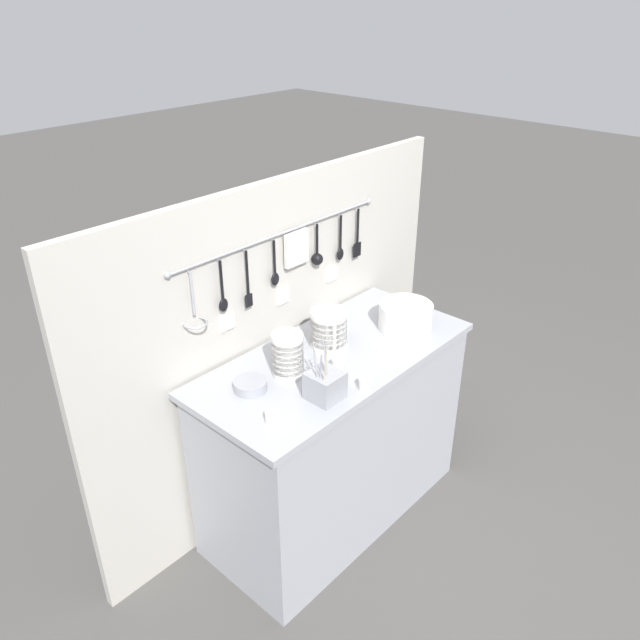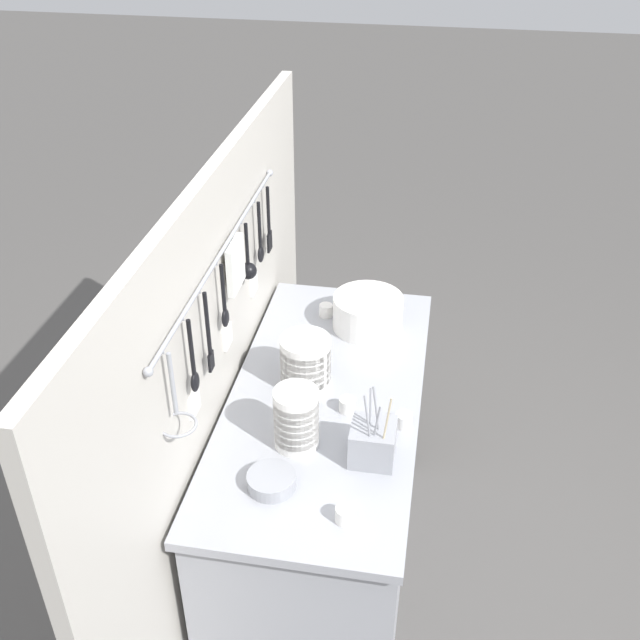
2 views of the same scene
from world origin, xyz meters
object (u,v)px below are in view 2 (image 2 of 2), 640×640
at_px(bowl_stack_back_corner, 306,362).
at_px(cutlery_caddy, 373,442).
at_px(cup_edge_far, 345,515).
at_px(cup_by_caddy, 404,420).
at_px(bowl_stack_nested_right, 296,418).
at_px(steel_mixing_bowl, 271,481).
at_px(plate_stack, 368,312).
at_px(cup_mid_row, 326,310).
at_px(cup_back_left, 347,405).

relative_size(bowl_stack_back_corner, cutlery_caddy, 0.67).
height_order(cup_edge_far, cup_by_caddy, same).
distance_m(bowl_stack_nested_right, cutlery_caddy, 0.23).
xyz_separation_m(steel_mixing_bowl, cup_by_caddy, (0.31, -0.33, 0.00)).
height_order(bowl_stack_nested_right, plate_stack, bowl_stack_nested_right).
bearing_deg(cup_mid_row, steel_mixing_bowl, 179.88).
bearing_deg(cup_back_left, cutlery_caddy, -152.46).
bearing_deg(cup_back_left, cup_by_caddy, -102.89).
relative_size(bowl_stack_nested_right, cutlery_caddy, 0.74).
bearing_deg(cup_back_left, cup_edge_far, -172.52).
bearing_deg(bowl_stack_back_corner, cup_edge_far, -159.22).
bearing_deg(plate_stack, cup_edge_far, -176.69).
distance_m(bowl_stack_back_corner, cup_back_left, 0.20).
bearing_deg(cup_back_left, plate_stack, -0.58).
xyz_separation_m(plate_stack, steel_mixing_bowl, (-0.83, 0.16, -0.04)).
relative_size(plate_stack, cup_mid_row, 5.00).
relative_size(cup_mid_row, cup_back_left, 1.00).
bearing_deg(plate_stack, cutlery_caddy, -171.86).
height_order(bowl_stack_nested_right, cup_back_left, bowl_stack_nested_right).
bearing_deg(bowl_stack_nested_right, plate_stack, -11.17).
bearing_deg(steel_mixing_bowl, cup_back_left, -24.06).
relative_size(bowl_stack_nested_right, cup_edge_far, 3.83).
height_order(bowl_stack_back_corner, bowl_stack_nested_right, bowl_stack_nested_right).
xyz_separation_m(bowl_stack_nested_right, cup_by_caddy, (0.13, -0.30, -0.07)).
bearing_deg(cutlery_caddy, bowl_stack_nested_right, 84.81).
xyz_separation_m(cup_mid_row, cup_edge_far, (-0.97, -0.21, 0.00)).
bearing_deg(cup_by_caddy, cup_mid_row, 30.42).
bearing_deg(bowl_stack_nested_right, bowl_stack_back_corner, 5.57).
relative_size(bowl_stack_back_corner, bowl_stack_nested_right, 0.92).
xyz_separation_m(bowl_stack_nested_right, cutlery_caddy, (-0.02, -0.22, -0.04)).
bearing_deg(cup_edge_far, bowl_stack_back_corner, 20.78).
bearing_deg(bowl_stack_nested_right, cup_by_caddy, -66.37).
xyz_separation_m(plate_stack, cup_edge_far, (-0.92, -0.05, -0.04)).
bearing_deg(bowl_stack_nested_right, cup_mid_row, 2.61).
xyz_separation_m(plate_stack, cutlery_caddy, (-0.67, -0.10, -0.00)).
relative_size(plate_stack, cutlery_caddy, 0.96).
relative_size(cutlery_caddy, cup_back_left, 5.21).
relative_size(bowl_stack_back_corner, cup_edge_far, 3.50).
distance_m(cup_mid_row, cup_by_caddy, 0.66).
xyz_separation_m(plate_stack, cup_back_left, (-0.48, 0.00, -0.04)).
distance_m(bowl_stack_back_corner, cutlery_caddy, 0.40).
bearing_deg(bowl_stack_back_corner, bowl_stack_nested_right, -174.43).
relative_size(bowl_stack_back_corner, cup_mid_row, 3.50).
distance_m(bowl_stack_back_corner, cup_by_caddy, 0.37).
xyz_separation_m(plate_stack, cup_by_caddy, (-0.52, -0.17, -0.04)).
bearing_deg(bowl_stack_nested_right, cup_edge_far, -145.84).
bearing_deg(cup_by_caddy, bowl_stack_back_corner, 65.29).
distance_m(plate_stack, cup_edge_far, 0.92).
relative_size(steel_mixing_bowl, cup_mid_row, 2.70).
xyz_separation_m(bowl_stack_nested_right, cup_mid_row, (0.70, 0.03, -0.07)).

